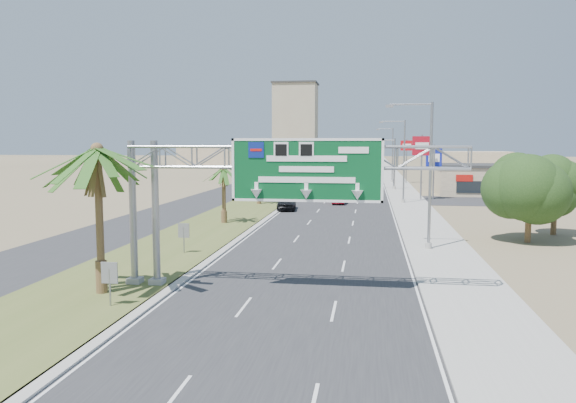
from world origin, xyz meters
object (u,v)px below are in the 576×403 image
(sign_gantry, at_px, (275,168))
(pole_sign_red_far, at_px, (407,149))
(car_mid_lane, at_px, (339,198))
(signal_mast, at_px, (381,159))
(palm_near, at_px, (97,150))
(car_right_lane, at_px, (367,183))
(store_building, at_px, (502,180))
(pole_sign_red_near, at_px, (422,149))
(car_left_lane, at_px, (286,202))
(pole_sign_blue, at_px, (434,160))
(car_far, at_px, (334,177))

(sign_gantry, xyz_separation_m, pole_sign_red_far, (11.04, 77.17, 0.18))
(car_mid_lane, distance_m, pole_sign_red_far, 38.49)
(signal_mast, bearing_deg, pole_sign_red_far, 72.39)
(sign_gantry, bearing_deg, palm_near, -166.68)
(car_right_lane, bearing_deg, signal_mast, -70.79)
(store_building, height_order, pole_sign_red_near, pole_sign_red_near)
(car_mid_lane, relative_size, pole_sign_red_near, 0.50)
(store_building, height_order, car_left_lane, store_building)
(store_building, relative_size, car_right_lane, 3.58)
(palm_near, xyz_separation_m, pole_sign_blue, (20.80, 49.67, -1.80))
(signal_mast, height_order, pole_sign_red_far, signal_mast)
(car_left_lane, distance_m, pole_sign_red_near, 20.72)
(sign_gantry, bearing_deg, car_mid_lane, 88.78)
(signal_mast, bearing_deg, store_building, -19.54)
(sign_gantry, height_order, car_far, sign_gantry)
(sign_gantry, distance_m, car_right_lane, 67.56)
(signal_mast, xyz_separation_m, car_left_lane, (-10.67, -28.67, -4.02))
(store_building, xyz_separation_m, car_far, (-25.25, 23.69, -1.23))
(car_mid_lane, bearing_deg, pole_sign_red_far, 74.70)
(sign_gantry, relative_size, pole_sign_red_far, 2.11)
(sign_gantry, distance_m, signal_mast, 62.37)
(sign_gantry, relative_size, car_left_lane, 3.43)
(car_right_lane, height_order, pole_sign_blue, pole_sign_blue)
(palm_near, relative_size, pole_sign_blue, 1.18)
(store_building, height_order, car_right_lane, store_building)
(palm_near, xyz_separation_m, pole_sign_red_far, (19.17, 79.10, -0.70))
(car_mid_lane, height_order, car_right_lane, car_right_lane)
(car_far, xyz_separation_m, pole_sign_blue, (14.86, -32.03, 4.36))
(sign_gantry, height_order, palm_near, palm_near)
(car_mid_lane, xyz_separation_m, pole_sign_red_near, (10.10, 5.55, 5.80))
(sign_gantry, bearing_deg, pole_sign_red_far, 81.86)
(sign_gantry, bearing_deg, car_right_lane, 86.53)
(car_mid_lane, distance_m, car_far, 39.41)
(palm_near, relative_size, car_far, 1.58)
(palm_near, distance_m, pole_sign_blue, 53.88)
(car_right_lane, bearing_deg, car_mid_lane, -100.25)
(store_building, xyz_separation_m, pole_sign_red_near, (-12.10, -10.05, 4.49))
(sign_gantry, height_order, pole_sign_red_far, pole_sign_red_far)
(pole_sign_red_near, bearing_deg, palm_near, -111.72)
(sign_gantry, distance_m, store_building, 60.77)
(store_building, distance_m, pole_sign_red_far, 24.65)
(signal_mast, relative_size, car_left_lane, 2.11)
(store_building, bearing_deg, car_right_lane, 149.57)
(pole_sign_red_near, xyz_separation_m, pole_sign_red_far, (0.07, 31.15, -0.25))
(store_building, relative_size, pole_sign_red_near, 2.16)
(signal_mast, height_order, store_building, signal_mast)
(car_mid_lane, height_order, pole_sign_blue, pole_sign_blue)
(car_far, bearing_deg, pole_sign_blue, -72.63)
(palm_near, bearing_deg, car_far, 85.84)
(store_building, relative_size, pole_sign_blue, 2.55)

